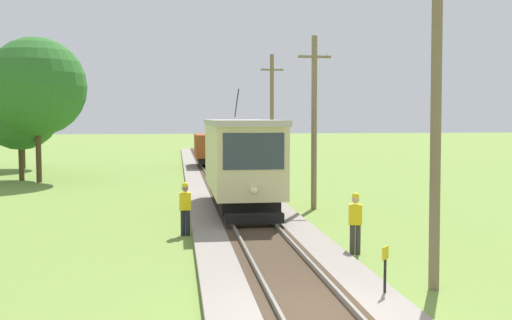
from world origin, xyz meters
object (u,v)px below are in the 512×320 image
at_px(second_worker, 185,206).
at_px(freight_car, 211,148).
at_px(tree_right_near, 37,87).
at_px(tree_left_far, 21,98).
at_px(utility_pole_mid, 272,117).
at_px(trackside_signal_marker, 385,270).
at_px(utility_pole_near_tram, 314,121).
at_px(red_tram, 241,160).
at_px(track_worker, 355,220).
at_px(utility_pole_foreground, 436,111).
at_px(tree_horizon, 20,111).

bearing_deg(second_worker, freight_car, -5.29).
relative_size(freight_car, tree_right_near, 0.60).
distance_m(freight_car, tree_left_far, 14.83).
xyz_separation_m(freight_car, utility_pole_mid, (3.20, -9.45, 2.41)).
distance_m(trackside_signal_marker, second_worker, 8.58).
bearing_deg(tree_left_far, tree_right_near, -71.15).
xyz_separation_m(trackside_signal_marker, tree_right_near, (-12.62, 24.64, 5.08)).
distance_m(second_worker, tree_right_near, 19.70).
bearing_deg(utility_pole_near_tram, tree_right_near, 139.09).
xyz_separation_m(freight_car, second_worker, (-2.33, -25.45, -0.57)).
height_order(freight_car, utility_pole_mid, utility_pole_mid).
height_order(red_tram, second_worker, red_tram).
height_order(red_tram, utility_pole_mid, utility_pole_mid).
bearing_deg(track_worker, utility_pole_near_tram, 13.60).
relative_size(second_worker, tree_right_near, 0.21).
bearing_deg(utility_pole_near_tram, second_worker, -138.21).
distance_m(utility_pole_foreground, utility_pole_near_tram, 11.71).
height_order(red_tram, track_worker, red_tram).
bearing_deg(track_worker, red_tram, 36.65).
height_order(second_worker, tree_left_far, tree_left_far).
xyz_separation_m(utility_pole_near_tram, tree_right_near, (-14.04, 12.17, 1.97)).
xyz_separation_m(red_tram, utility_pole_near_tram, (3.20, 0.65, 1.58)).
bearing_deg(tree_left_far, track_worker, -61.21).
xyz_separation_m(utility_pole_near_tram, tree_horizon, (-15.37, 13.43, 0.57)).
bearing_deg(track_worker, tree_horizon, 52.77).
xyz_separation_m(utility_pole_foreground, track_worker, (-0.75, 3.46, -3.07)).
height_order(trackside_signal_marker, tree_horizon, tree_horizon).
bearing_deg(second_worker, tree_right_near, 26.37).
xyz_separation_m(utility_pole_foreground, tree_horizon, (-15.37, 25.14, 0.28)).
xyz_separation_m(second_worker, tree_right_near, (-8.50, 17.12, 4.76)).
distance_m(red_tram, utility_pole_foreground, 11.67).
relative_size(freight_car, tree_left_far, 0.64).
height_order(utility_pole_near_tram, utility_pole_mid, utility_pole_mid).
relative_size(utility_pole_foreground, tree_left_far, 0.98).
bearing_deg(tree_left_far, second_worker, -66.27).
bearing_deg(utility_pole_mid, red_tram, -105.30).
relative_size(red_tram, freight_car, 1.64).
bearing_deg(tree_right_near, tree_left_far, 108.85).
bearing_deg(freight_car, utility_pole_mid, -71.28).
xyz_separation_m(red_tram, tree_left_far, (-14.24, 22.77, 3.19)).
height_order(trackside_signal_marker, track_worker, track_worker).
bearing_deg(tree_horizon, second_worker, -61.86).
height_order(second_worker, tree_horizon, tree_horizon).
bearing_deg(red_tram, tree_horizon, 130.83).
relative_size(track_worker, tree_left_far, 0.22).
distance_m(trackside_signal_marker, tree_left_far, 38.41).
bearing_deg(utility_pole_foreground, red_tram, 106.14).
height_order(trackside_signal_marker, tree_left_far, tree_left_far).
xyz_separation_m(freight_car, tree_left_far, (-14.24, 1.62, 3.83)).
distance_m(utility_pole_mid, trackside_signal_marker, 23.79).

